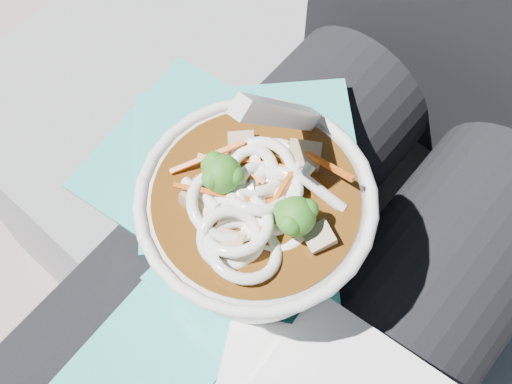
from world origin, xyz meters
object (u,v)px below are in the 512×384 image
Objects in this scene: plastic_bag at (230,268)px; udon_bowl at (256,220)px; person_body at (358,217)px; stone_ledge at (353,288)px; lap at (295,301)px.

udon_bowl is at bearing 70.42° from plastic_bag.
person_body is 4.81× the size of udon_bowl.
stone_ledge is 4.89× the size of udon_bowl.
plastic_bag is at bearing -108.08° from person_body.
stone_ledge is at bearing 78.26° from udon_bowl.
udon_bowl is at bearing -156.95° from lap.
plastic_bag is at bearing -109.58° from udon_bowl.
stone_ledge is 2.68× the size of plastic_bag.
plastic_bag is 1.82× the size of udon_bowl.
lap is at bearing -90.00° from person_body.
plastic_bag reaches higher than stone_ledge.
stone_ledge is at bearing 90.00° from lap.
lap is at bearing 23.05° from udon_bowl.
stone_ledge is at bearing 77.26° from plastic_bag.
lap is 0.49× the size of person_body.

